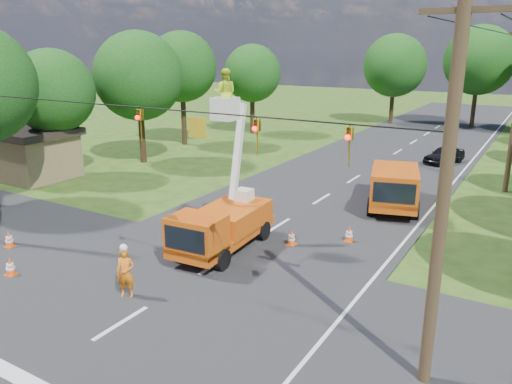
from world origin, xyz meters
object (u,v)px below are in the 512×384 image
Objects in this scene: traffic_cone_6 at (381,200)px; traffic_cone_2 at (349,234)px; traffic_cone_3 at (10,267)px; tree_left_e at (182,67)px; tree_left_d at (138,76)px; tree_left_c at (52,92)px; tree_left_f at (252,73)px; tree_far_a at (395,66)px; shed at (30,153)px; traffic_cone_4 at (9,239)px; tree_far_b at (479,60)px; ground_worker at (126,273)px; traffic_cone_1 at (291,238)px; bucket_truck at (222,214)px; distant_car at (444,155)px; pole_right_near at (445,185)px; second_truck at (394,186)px.

traffic_cone_2 is at bearing -86.44° from traffic_cone_6.
traffic_cone_3 is 0.08× the size of tree_left_e.
traffic_cone_6 is 0.08× the size of tree_left_d.
tree_left_f is at bearing 85.37° from tree_left_c.
shed is at bearing -110.38° from tree_far_a.
traffic_cone_4 is 24.33m from tree_left_e.
traffic_cone_4 is 0.07× the size of tree_far_b.
traffic_cone_2 is 20.69m from tree_left_c.
tree_left_c is (-8.05, 9.02, 5.08)m from traffic_cone_4.
tree_far_a is at bearing 85.42° from traffic_cone_4.
tree_far_a is at bearing 69.97° from ground_worker.
traffic_cone_1 is 0.08× the size of tree_left_f.
ground_worker is 44.11m from tree_far_a.
tree_left_c reaches higher than bucket_truck.
tree_far_a reaches higher than traffic_cone_2.
shed is 8.85m from tree_left_d.
traffic_cone_3 is 0.07× the size of tree_far_b.
traffic_cone_1 is 19.63m from tree_left_d.
traffic_cone_2 is 1.00× the size of traffic_cone_3.
traffic_cone_4 is at bearing -95.03° from distant_car.
traffic_cone_3 is at bearing -89.18° from distant_car.
tree_far_b is at bearing 59.04° from tree_left_d.
traffic_cone_6 is 24.93m from tree_left_f.
distant_car reaches higher than traffic_cone_4.
shed is at bearing 140.01° from traffic_cone_4.
traffic_cone_1 is 10.45m from pole_right_near.
pole_right_near is 1.24× the size of tree_left_c.
tree_left_d is at bearing 158.96° from traffic_cone_2.
tree_left_c reaches higher than traffic_cone_4.
tree_left_c is at bearing -120.01° from distant_car.
tree_left_d is at bearing 75.96° from tree_left_c.
bucket_truck is at bearing -83.52° from tree_far_a.
traffic_cone_2 and traffic_cone_3 have the same top height.
tree_left_f is 16.29m from tree_far_a.
ground_worker reaches higher than traffic_cone_3.
tree_left_d is at bearing 66.80° from shed.
tree_left_e is (-15.69, 22.62, 5.62)m from ground_worker.
traffic_cone_3 is at bearing -137.77° from second_truck.
tree_far_a is 8.27m from tree_far_b.
bucket_truck is at bearing -95.05° from tree_far_b.
traffic_cone_2 is at bearing 33.41° from traffic_cone_4.
traffic_cone_3 is 15.83m from tree_left_c.
tree_left_f is (1.70, 21.00, 0.25)m from tree_left_c.
tree_left_c reaches higher than traffic_cone_3.
tree_far_a is (11.80, 21.00, -0.30)m from tree_left_e.
tree_far_b is at bearing 49.28° from tree_left_e.
tree_far_a is (9.80, 13.00, 0.50)m from tree_left_f.
bucket_truck is 24.50m from tree_left_e.
traffic_cone_1 is at bearing -139.56° from traffic_cone_2.
ground_worker is at bearing -111.44° from traffic_cone_1.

